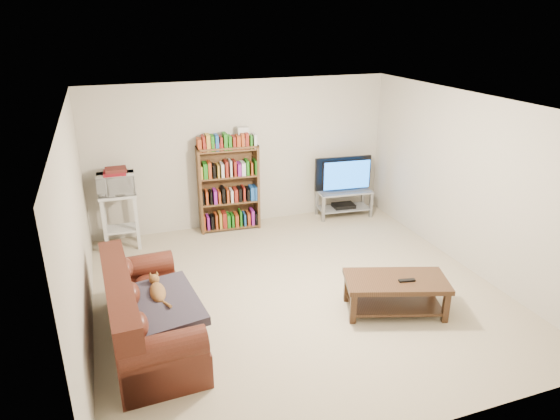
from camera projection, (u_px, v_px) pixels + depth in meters
name	position (u px, v px, depth m)	size (l,w,h in m)	color
floor	(298.00, 292.00, 6.45)	(5.00, 5.00, 0.00)	#C6B693
ceiling	(300.00, 105.00, 5.57)	(5.00, 5.00, 0.00)	white
wall_back	(243.00, 154.00, 8.20)	(5.00, 5.00, 0.00)	beige
wall_front	(419.00, 314.00, 3.82)	(5.00, 5.00, 0.00)	beige
wall_left	(78.00, 233.00, 5.23)	(5.00, 5.00, 0.00)	beige
wall_right	(469.00, 183.00, 6.79)	(5.00, 5.00, 0.00)	beige
sofa	(144.00, 319.00, 5.34)	(0.93, 1.99, 0.84)	#4B1D13
blanket	(161.00, 306.00, 5.21)	(0.76, 0.98, 0.10)	#342E3A
cat	(158.00, 292.00, 5.34)	(0.21, 0.53, 0.16)	brown
coffee_table	(396.00, 289.00, 5.92)	(1.32, 0.95, 0.44)	#3A2314
remote	(407.00, 280.00, 5.82)	(0.20, 0.05, 0.02)	black
tv_stand	(344.00, 199.00, 8.77)	(0.98, 0.51, 0.47)	#999EA3
television	(345.00, 175.00, 8.61)	(1.01, 0.13, 0.58)	black
dvd_player	(344.00, 206.00, 8.82)	(0.38, 0.26, 0.06)	black
bookshelf	(229.00, 187.00, 8.10)	(1.00, 0.37, 1.41)	brown
shelf_clutter	(233.00, 139.00, 7.85)	(0.72, 0.23, 0.28)	silver
microwave_stand	(120.00, 213.00, 7.50)	(0.56, 0.41, 0.87)	silver
microwave	(116.00, 184.00, 7.33)	(0.54, 0.36, 0.30)	silver
game_boxes	(115.00, 173.00, 7.27)	(0.32, 0.28, 0.05)	maroon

